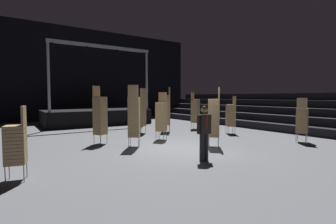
{
  "coord_description": "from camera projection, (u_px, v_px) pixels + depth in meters",
  "views": [
    {
      "loc": [
        -5.76,
        -7.67,
        2.01
      ],
      "look_at": [
        -0.21,
        0.63,
        1.4
      ],
      "focal_mm": 26.64,
      "sensor_mm": 36.0,
      "label": 1
    }
  ],
  "objects": [
    {
      "name": "stage_riser",
      "position": [
        97.0,
        116.0,
        18.26
      ],
      "size": [
        7.23,
        3.6,
        5.48
      ],
      "color": "black",
      "rests_on": "ground_plane"
    },
    {
      "name": "chair_stack_aisle_left",
      "position": [
        302.0,
        120.0,
        10.99
      ],
      "size": [
        0.56,
        0.56,
        1.96
      ],
      "rotation": [
        0.0,
        0.0,
        5.06
      ],
      "color": "#B2B5BA",
      "rests_on": "ground_plane"
    },
    {
      "name": "chair_stack_mid_right",
      "position": [
        100.0,
        115.0,
        10.59
      ],
      "size": [
        0.6,
        0.6,
        2.48
      ],
      "rotation": [
        0.0,
        0.0,
        3.63
      ],
      "color": "#B2B5BA",
      "rests_on": "ground_plane"
    },
    {
      "name": "chair_stack_aisle_right",
      "position": [
        161.0,
        116.0,
        11.66
      ],
      "size": [
        0.62,
        0.62,
        2.22
      ],
      "rotation": [
        0.0,
        0.0,
        2.22
      ],
      "color": "#B2B5BA",
      "rests_on": "ground_plane"
    },
    {
      "name": "chair_stack_rear_left",
      "position": [
        195.0,
        111.0,
        15.54
      ],
      "size": [
        0.59,
        0.59,
        2.31
      ],
      "rotation": [
        0.0,
        0.0,
        3.61
      ],
      "color": "#B2B5BA",
      "rests_on": "ground_plane"
    },
    {
      "name": "bleacher_bank_right",
      "position": [
        289.0,
        111.0,
        15.5
      ],
      "size": [
        3.75,
        24.0,
        2.25
      ],
      "rotation": [
        0.0,
        0.0,
        -1.57
      ],
      "color": "black",
      "rests_on": "ground_plane"
    },
    {
      "name": "man_with_tie",
      "position": [
        204.0,
        130.0,
        7.78
      ],
      "size": [
        0.57,
        0.25,
        1.74
      ],
      "rotation": [
        0.0,
        0.0,
        3.2
      ],
      "color": "black",
      "rests_on": "ground_plane"
    },
    {
      "name": "chair_stack_mid_left",
      "position": [
        16.0,
        143.0,
        5.94
      ],
      "size": [
        0.53,
        0.53,
        1.79
      ],
      "rotation": [
        0.0,
        0.0,
        1.33
      ],
      "color": "#B2B5BA",
      "rests_on": "ground_plane"
    },
    {
      "name": "arena_end_wall",
      "position": [
        79.0,
        74.0,
        21.89
      ],
      "size": [
        22.0,
        0.3,
        8.0
      ],
      "primitive_type": "cube",
      "color": "black",
      "rests_on": "ground_plane"
    },
    {
      "name": "chair_stack_mid_centre",
      "position": [
        134.0,
        116.0,
        9.97
      ],
      "size": [
        0.61,
        0.61,
        2.48
      ],
      "rotation": [
        0.0,
        0.0,
        5.68
      ],
      "color": "#B2B5BA",
      "rests_on": "ground_plane"
    },
    {
      "name": "equipment_road_case",
      "position": [
        207.0,
        121.0,
        17.22
      ],
      "size": [
        1.08,
        0.95,
        0.7
      ],
      "primitive_type": "cube",
      "rotation": [
        0.0,
        0.0,
        0.48
      ],
      "color": "black",
      "rests_on": "ground_plane"
    },
    {
      "name": "chair_stack_rear_right",
      "position": [
        214.0,
        117.0,
        9.98
      ],
      "size": [
        0.62,
        0.62,
        2.39
      ],
      "rotation": [
        0.0,
        0.0,
        0.75
      ],
      "color": "#B2B5BA",
      "rests_on": "ground_plane"
    },
    {
      "name": "chair_stack_rear_centre",
      "position": [
        141.0,
        111.0,
        13.76
      ],
      "size": [
        0.53,
        0.53,
        2.48
      ],
      "rotation": [
        0.0,
        0.0,
        0.24
      ],
      "color": "#B2B5BA",
      "rests_on": "ground_plane"
    },
    {
      "name": "ground_plane",
      "position": [
        181.0,
        150.0,
        9.69
      ],
      "size": [
        22.0,
        30.0,
        0.1
      ],
      "primitive_type": "cube",
      "color": "#515459"
    },
    {
      "name": "chair_stack_front_right",
      "position": [
        166.0,
        110.0,
        14.25
      ],
      "size": [
        0.6,
        0.6,
        2.56
      ],
      "rotation": [
        0.0,
        0.0,
        1.07
      ],
      "color": "#B2B5BA",
      "rests_on": "ground_plane"
    },
    {
      "name": "chair_stack_front_left",
      "position": [
        231.0,
        115.0,
        13.58
      ],
      "size": [
        0.6,
        0.6,
        2.05
      ],
      "rotation": [
        0.0,
        0.0,
        1.07
      ],
      "color": "#B2B5BA",
      "rests_on": "ground_plane"
    }
  ]
}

